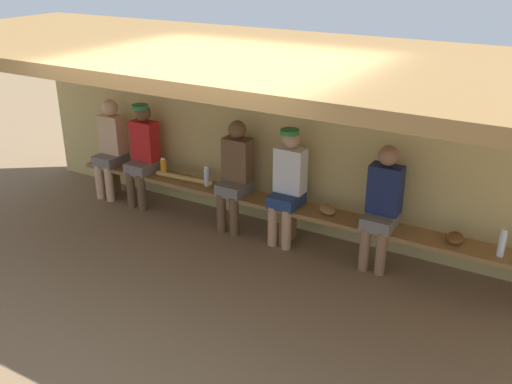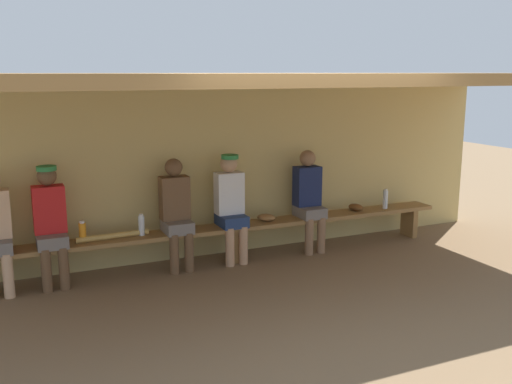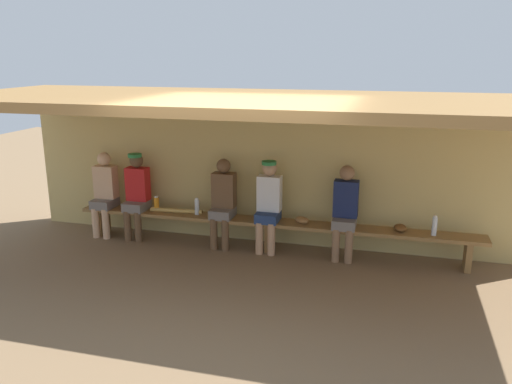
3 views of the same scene
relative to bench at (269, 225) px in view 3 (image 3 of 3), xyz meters
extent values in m
plane|color=brown|center=(0.00, -1.55, -0.39)|extent=(24.00, 24.00, 0.00)
cube|color=tan|center=(0.00, 0.45, 0.71)|extent=(8.00, 0.20, 2.20)
cube|color=olive|center=(0.00, -0.85, 1.87)|extent=(8.00, 2.80, 0.12)
cube|color=olive|center=(0.00, 0.00, 0.05)|extent=(6.00, 0.36, 0.05)
cube|color=olive|center=(-2.75, 0.00, -0.18)|extent=(0.08, 0.29, 0.41)
cube|color=olive|center=(0.00, 0.00, -0.18)|extent=(0.08, 0.29, 0.41)
cube|color=olive|center=(2.75, 0.00, -0.18)|extent=(0.08, 0.29, 0.41)
cube|color=slate|center=(-2.13, -0.02, 0.14)|extent=(0.32, 0.40, 0.14)
cylinder|color=brown|center=(-2.22, -0.18, -0.15)|extent=(0.11, 0.11, 0.48)
cylinder|color=brown|center=(-2.04, -0.18, -0.15)|extent=(0.11, 0.11, 0.48)
cube|color=red|center=(-2.13, 0.06, 0.47)|extent=(0.34, 0.20, 0.52)
sphere|color=brown|center=(-2.13, 0.06, 0.84)|extent=(0.21, 0.21, 0.21)
cylinder|color=#2D8442|center=(-2.13, 0.02, 0.93)|extent=(0.21, 0.21, 0.05)
cube|color=slate|center=(1.09, -0.02, 0.14)|extent=(0.32, 0.40, 0.14)
cylinder|color=#8C6647|center=(1.00, -0.18, -0.15)|extent=(0.11, 0.11, 0.48)
cylinder|color=#8C6647|center=(1.18, -0.18, -0.15)|extent=(0.11, 0.11, 0.48)
cube|color=#19234C|center=(1.09, 0.06, 0.47)|extent=(0.34, 0.20, 0.52)
sphere|color=#8C6647|center=(1.09, 0.06, 0.84)|extent=(0.21, 0.21, 0.21)
cube|color=slate|center=(-0.71, -0.02, 0.14)|extent=(0.32, 0.40, 0.14)
cylinder|color=brown|center=(-0.80, -0.18, -0.15)|extent=(0.11, 0.11, 0.48)
cylinder|color=brown|center=(-0.62, -0.18, -0.15)|extent=(0.11, 0.11, 0.48)
cube|color=brown|center=(-0.71, 0.06, 0.47)|extent=(0.34, 0.20, 0.52)
sphere|color=brown|center=(-0.71, 0.06, 0.84)|extent=(0.21, 0.21, 0.21)
cube|color=slate|center=(-2.69, -0.02, 0.14)|extent=(0.32, 0.40, 0.14)
cylinder|color=#DBAD84|center=(-2.78, -0.18, -0.15)|extent=(0.11, 0.11, 0.48)
cylinder|color=#DBAD84|center=(-2.60, -0.18, -0.15)|extent=(0.11, 0.11, 0.48)
cube|color=#DBAD84|center=(-2.69, 0.06, 0.47)|extent=(0.34, 0.20, 0.52)
sphere|color=#DBAD84|center=(-2.69, 0.06, 0.84)|extent=(0.21, 0.21, 0.21)
cube|color=navy|center=(-0.02, -0.02, 0.14)|extent=(0.32, 0.40, 0.14)
cylinder|color=tan|center=(-0.11, -0.18, -0.15)|extent=(0.11, 0.11, 0.48)
cylinder|color=tan|center=(0.07, -0.18, -0.15)|extent=(0.11, 0.11, 0.48)
cube|color=white|center=(-0.02, 0.06, 0.47)|extent=(0.34, 0.20, 0.52)
sphere|color=tan|center=(-0.02, 0.06, 0.84)|extent=(0.21, 0.21, 0.21)
cylinder|color=#2D8442|center=(-0.02, 0.02, 0.93)|extent=(0.21, 0.21, 0.05)
cylinder|color=orange|center=(-1.80, 0.01, 0.18)|extent=(0.08, 0.08, 0.22)
cylinder|color=white|center=(-1.80, 0.01, 0.30)|extent=(0.06, 0.06, 0.02)
cylinder|color=silver|center=(-1.13, 0.01, 0.19)|extent=(0.07, 0.07, 0.23)
cylinder|color=white|center=(-1.13, 0.01, 0.32)|extent=(0.05, 0.05, 0.02)
cylinder|color=silver|center=(2.29, -0.03, 0.20)|extent=(0.07, 0.07, 0.25)
cylinder|color=white|center=(2.29, -0.03, 0.34)|extent=(0.05, 0.05, 0.02)
ellipsoid|color=olive|center=(0.48, 0.02, 0.12)|extent=(0.29, 0.29, 0.09)
ellipsoid|color=brown|center=(1.85, 0.04, 0.12)|extent=(0.19, 0.25, 0.09)
cylinder|color=tan|center=(-1.47, 0.00, 0.11)|extent=(0.83, 0.12, 0.07)
camera|label=1|loc=(2.73, -5.40, 2.80)|focal=40.73mm
camera|label=2|loc=(-2.57, -6.48, 1.94)|focal=40.52mm
camera|label=3|loc=(1.69, -7.02, 2.45)|focal=36.40mm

